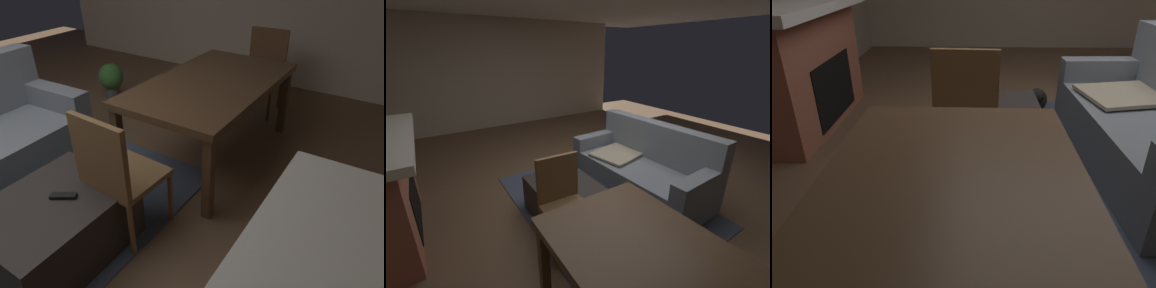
{
  "view_description": "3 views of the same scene",
  "coord_description": "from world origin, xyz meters",
  "views": [
    {
      "loc": [
        -0.68,
        -2.31,
        1.8
      ],
      "look_at": [
        0.9,
        -1.31,
        0.67
      ],
      "focal_mm": 31.88,
      "sensor_mm": 36.0,
      "label": 1
    },
    {
      "loc": [
        2.37,
        -1.94,
        1.89
      ],
      "look_at": [
        0.64,
        -0.83,
        1.09
      ],
      "focal_mm": 23.03,
      "sensor_mm": 36.0,
      "label": 2
    },
    {
      "loc": [
        2.63,
        -0.89,
        1.41
      ],
      "look_at": [
        0.98,
        -0.94,
        0.54
      ],
      "focal_mm": 32.59,
      "sensor_mm": 36.0,
      "label": 3
    }
  ],
  "objects": [
    {
      "name": "dining_chair_west",
      "position": [
        0.55,
        -0.95,
        0.52
      ],
      "size": [
        0.46,
        0.46,
        0.93
      ],
      "color": "brown",
      "rests_on": "ground"
    },
    {
      "name": "area_rug",
      "position": [
        0.2,
        -0.17,
        0.01
      ],
      "size": [
        2.6,
        2.0,
        0.01
      ],
      "primitive_type": "cube",
      "color": "#3D475B",
      "rests_on": "ground"
    },
    {
      "name": "ottoman_coffee_table",
      "position": [
        0.2,
        -0.73,
        0.22
      ],
      "size": [
        0.88,
        0.7,
        0.43
      ],
      "primitive_type": "cube",
      "color": "#2D2826",
      "rests_on": "ground"
    },
    {
      "name": "tv_remote",
      "position": [
        0.27,
        -0.78,
        0.44
      ],
      "size": [
        0.13,
        0.16,
        0.02
      ],
      "primitive_type": "cube",
      "rotation": [
        0.0,
        0.0,
        0.57
      ],
      "color": "black",
      "rests_on": "ottoman_coffee_table"
    },
    {
      "name": "dining_chair_east",
      "position": [
        3.03,
        -0.95,
        0.52
      ],
      "size": [
        0.46,
        0.46,
        0.93
      ],
      "color": "brown",
      "rests_on": "ground"
    },
    {
      "name": "potted_plant",
      "position": [
        2.24,
        0.74,
        0.27
      ],
      "size": [
        0.3,
        0.3,
        0.48
      ],
      "color": "#474C51",
      "rests_on": "ground"
    },
    {
      "name": "dining_table",
      "position": [
        1.79,
        -0.96,
        0.67
      ],
      "size": [
        1.69,
        0.96,
        0.74
      ],
      "color": "#513823",
      "rests_on": "ground"
    }
  ]
}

